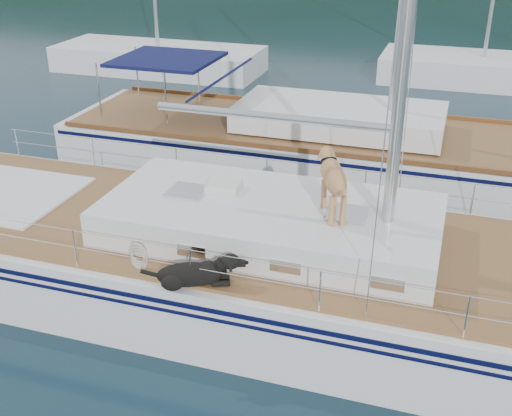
% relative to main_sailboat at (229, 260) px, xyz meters
% --- Properties ---
extents(ground, '(120.00, 120.00, 0.00)m').
position_rel_main_sailboat_xyz_m(ground, '(-0.10, 0.00, -0.68)').
color(ground, black).
rests_on(ground, ground).
extents(main_sailboat, '(12.00, 4.03, 14.01)m').
position_rel_main_sailboat_xyz_m(main_sailboat, '(0.00, 0.00, 0.00)').
color(main_sailboat, white).
rests_on(main_sailboat, ground).
extents(neighbor_sailboat, '(11.00, 3.50, 13.30)m').
position_rel_main_sailboat_xyz_m(neighbor_sailboat, '(-0.45, 5.83, -0.05)').
color(neighbor_sailboat, white).
rests_on(neighbor_sailboat, ground).
extents(bg_boat_west, '(8.00, 3.00, 11.65)m').
position_rel_main_sailboat_xyz_m(bg_boat_west, '(-8.10, 14.00, -0.23)').
color(bg_boat_west, white).
rests_on(bg_boat_west, ground).
extents(bg_boat_center, '(7.20, 3.00, 11.65)m').
position_rel_main_sailboat_xyz_m(bg_boat_center, '(3.90, 16.00, -0.23)').
color(bg_boat_center, white).
rests_on(bg_boat_center, ground).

